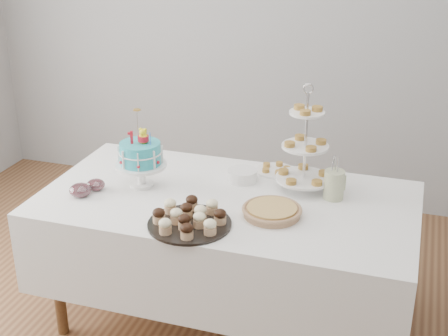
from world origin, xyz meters
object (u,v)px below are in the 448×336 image
(birthday_cake, at_px, (141,166))
(pie, at_px, (272,211))
(table, at_px, (227,236))
(pastry_plate, at_px, (275,169))
(jam_bowl_b, at_px, (96,185))
(tiered_stand, at_px, (305,147))
(cupcake_tray, at_px, (189,217))
(plate_stack, at_px, (242,175))
(jam_bowl_a, at_px, (80,190))
(utensil_pitcher, at_px, (334,184))

(birthday_cake, relative_size, pie, 1.43)
(table, height_order, pastry_plate, pastry_plate)
(birthday_cake, bearing_deg, jam_bowl_b, -168.91)
(birthday_cake, height_order, tiered_stand, tiered_stand)
(cupcake_tray, relative_size, plate_stack, 2.45)
(table, height_order, jam_bowl_a, jam_bowl_a)
(cupcake_tray, bearing_deg, table, 77.25)
(tiered_stand, bearing_deg, birthday_cake, -165.03)
(cupcake_tray, height_order, jam_bowl_a, cupcake_tray)
(tiered_stand, relative_size, utensil_pitcher, 2.48)
(plate_stack, relative_size, pastry_plate, 0.74)
(utensil_pitcher, bearing_deg, table, -174.88)
(tiered_stand, distance_m, jam_bowl_a, 1.18)
(tiered_stand, distance_m, plate_stack, 0.40)
(plate_stack, xyz_separation_m, jam_bowl_a, (-0.74, -0.44, 0.00))
(birthday_cake, relative_size, utensil_pitcher, 1.80)
(table, height_order, plate_stack, plate_stack)
(table, distance_m, pie, 0.39)
(birthday_cake, bearing_deg, utensil_pitcher, -9.58)
(plate_stack, bearing_deg, cupcake_tray, -99.33)
(table, xyz_separation_m, plate_stack, (0.02, 0.23, 0.26))
(pie, bearing_deg, table, 155.18)
(pie, height_order, tiered_stand, tiered_stand)
(jam_bowl_a, bearing_deg, plate_stack, 30.69)
(pie, bearing_deg, pastry_plate, 101.74)
(cupcake_tray, relative_size, utensil_pitcher, 1.71)
(tiered_stand, height_order, jam_bowl_a, tiered_stand)
(pastry_plate, distance_m, jam_bowl_a, 1.08)
(birthday_cake, xyz_separation_m, cupcake_tray, (0.40, -0.34, -0.07))
(cupcake_tray, bearing_deg, birthday_cake, 139.88)
(table, bearing_deg, pastry_plate, 68.40)
(table, relative_size, tiered_stand, 3.33)
(jam_bowl_b, bearing_deg, plate_stack, 26.38)
(table, bearing_deg, tiered_stand, 31.93)
(pastry_plate, distance_m, utensil_pitcher, 0.44)
(tiered_stand, xyz_separation_m, jam_bowl_a, (-1.08, -0.43, -0.21))
(birthday_cake, xyz_separation_m, plate_stack, (0.49, 0.23, -0.08))
(table, xyz_separation_m, cupcake_tray, (-0.08, -0.34, 0.27))
(jam_bowl_b, distance_m, utensil_pitcher, 1.24)
(pastry_plate, xyz_separation_m, jam_bowl_b, (-0.84, -0.52, 0.01))
(jam_bowl_a, bearing_deg, pastry_plate, 34.83)
(tiered_stand, height_order, utensil_pitcher, tiered_stand)
(table, height_order, cupcake_tray, cupcake_tray)
(cupcake_tray, bearing_deg, pastry_plate, 72.35)
(tiered_stand, bearing_deg, jam_bowl_b, -161.75)
(birthday_cake, bearing_deg, pastry_plate, 13.63)
(jam_bowl_a, bearing_deg, table, 16.47)
(jam_bowl_a, xyz_separation_m, utensil_pitcher, (1.24, 0.37, 0.05))
(table, distance_m, plate_stack, 0.34)
(pastry_plate, height_order, jam_bowl_b, jam_bowl_b)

